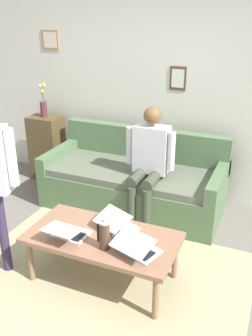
# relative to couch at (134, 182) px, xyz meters

# --- Properties ---
(ground_plane) EXTENTS (7.68, 7.68, 0.00)m
(ground_plane) POSITION_rel_couch_xyz_m (-0.15, 1.59, -0.30)
(ground_plane) COLOR slate
(area_rug) EXTENTS (2.51, 2.00, 0.01)m
(area_rug) POSITION_rel_couch_xyz_m (-0.25, 1.46, -0.30)
(area_rug) COLOR tan
(area_rug) RESTS_ON ground_plane
(back_wall) EXTENTS (7.04, 0.11, 2.70)m
(back_wall) POSITION_rel_couch_xyz_m (-0.15, -0.61, 1.05)
(back_wall) COLOR silver
(back_wall) RESTS_ON ground_plane
(couch) EXTENTS (2.08, 0.91, 0.88)m
(couch) POSITION_rel_couch_xyz_m (0.00, 0.00, 0.00)
(couch) COLOR #506D48
(couch) RESTS_ON ground_plane
(coffee_table) EXTENTS (1.28, 0.66, 0.45)m
(coffee_table) POSITION_rel_couch_xyz_m (-0.25, 1.36, 0.10)
(coffee_table) COLOR #8F634A
(coffee_table) RESTS_ON ground_plane
(laptop_left) EXTENTS (0.40, 0.38, 0.16)m
(laptop_left) POSITION_rel_couch_xyz_m (-0.60, 1.46, 0.19)
(laptop_left) COLOR silver
(laptop_left) RESTS_ON coffee_table
(laptop_center) EXTENTS (0.31, 0.36, 0.13)m
(laptop_center) POSITION_rel_couch_xyz_m (0.00, 1.49, 0.19)
(laptop_center) COLOR silver
(laptop_center) RESTS_ON coffee_table
(laptop_right) EXTENTS (0.40, 0.39, 0.16)m
(laptop_right) POSITION_rel_couch_xyz_m (-0.32, 1.21, 0.19)
(laptop_right) COLOR silver
(laptop_right) RESTS_ON coffee_table
(french_press) EXTENTS (0.11, 0.09, 0.28)m
(french_press) POSITION_rel_couch_xyz_m (-0.35, 1.51, 0.27)
(french_press) COLOR #4C3323
(french_press) RESTS_ON coffee_table
(side_shelf) EXTENTS (0.42, 0.32, 0.88)m
(side_shelf) POSITION_rel_couch_xyz_m (1.42, -0.29, 0.14)
(side_shelf) COLOR brown
(side_shelf) RESTS_ON ground_plane
(flower_vase) EXTENTS (0.10, 0.09, 0.45)m
(flower_vase) POSITION_rel_couch_xyz_m (1.41, -0.28, 0.73)
(flower_vase) COLOR #542A31
(flower_vase) RESTS_ON side_shelf
(person_seated) EXTENTS (0.55, 0.51, 1.28)m
(person_seated) POSITION_rel_couch_xyz_m (-0.25, 0.23, 0.42)
(person_seated) COLOR #3B4434
(person_seated) RESTS_ON ground_plane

